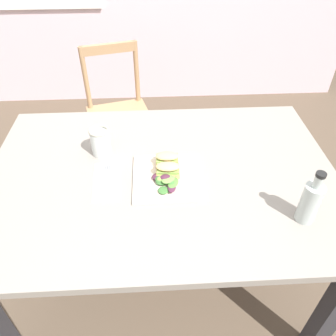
{
  "coord_description": "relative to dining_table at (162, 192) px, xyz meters",
  "views": [
    {
      "loc": [
        0.03,
        -0.85,
        1.61
      ],
      "look_at": [
        0.08,
        0.14,
        0.76
      ],
      "focal_mm": 35.2,
      "sensor_mm": 36.0,
      "label": 1
    }
  ],
  "objects": [
    {
      "name": "ground_plane",
      "position": [
        -0.06,
        -0.14,
        -0.63
      ],
      "size": [
        8.54,
        8.54,
        0.0
      ],
      "primitive_type": "plane",
      "color": "brown"
    },
    {
      "name": "dining_table",
      "position": [
        0.0,
        0.0,
        0.0
      ],
      "size": [
        1.4,
        0.98,
        0.74
      ],
      "color": "gray",
      "rests_on": "ground"
    },
    {
      "name": "chair_wooden_far",
      "position": [
        -0.26,
        0.95,
        -0.18
      ],
      "size": [
        0.49,
        0.49,
        0.87
      ],
      "color": "tan",
      "rests_on": "ground"
    },
    {
      "name": "plate_lunch",
      "position": [
        0.02,
        -0.03,
        0.11
      ],
      "size": [
        0.28,
        0.28,
        0.01
      ],
      "primitive_type": "cube",
      "color": "beige",
      "rests_on": "dining_table"
    },
    {
      "name": "sandwich_half_front",
      "position": [
        0.02,
        -0.02,
        0.15
      ],
      "size": [
        0.1,
        0.07,
        0.06
      ],
      "color": "#DBB270",
      "rests_on": "plate_lunch"
    },
    {
      "name": "sandwich_half_back",
      "position": [
        0.02,
        0.04,
        0.15
      ],
      "size": [
        0.1,
        0.07,
        0.06
      ],
      "color": "#DBB270",
      "rests_on": "plate_lunch"
    },
    {
      "name": "salad_mixed_greens",
      "position": [
        0.01,
        -0.07,
        0.14
      ],
      "size": [
        0.12,
        0.14,
        0.03
      ],
      "color": "#3D7033",
      "rests_on": "plate_lunch"
    },
    {
      "name": "napkin_folded",
      "position": [
        -0.22,
        -0.04,
        0.11
      ],
      "size": [
        0.11,
        0.22,
        0.0
      ],
      "primitive_type": "cube",
      "rotation": [
        0.0,
        0.0,
        0.07
      ],
      "color": "white",
      "rests_on": "dining_table"
    },
    {
      "name": "fork_on_napkin",
      "position": [
        -0.22,
        -0.02,
        0.11
      ],
      "size": [
        0.03,
        0.19,
        0.0
      ],
      "color": "silver",
      "rests_on": "napkin_folded"
    },
    {
      "name": "bottle_cold_brew",
      "position": [
        0.48,
        -0.26,
        0.18
      ],
      "size": [
        0.06,
        0.06,
        0.21
      ],
      "color": "black",
      "rests_on": "dining_table"
    },
    {
      "name": "mason_jar_iced_tea",
      "position": [
        -0.25,
        0.14,
        0.16
      ],
      "size": [
        0.08,
        0.08,
        0.12
      ],
      "color": "#C67528",
      "rests_on": "dining_table"
    }
  ]
}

